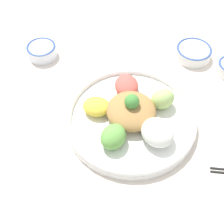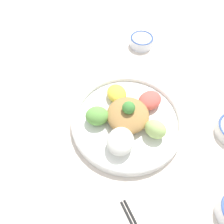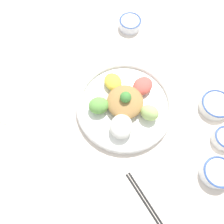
{
  "view_description": "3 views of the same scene",
  "coord_description": "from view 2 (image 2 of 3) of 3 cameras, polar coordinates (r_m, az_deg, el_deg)",
  "views": [
    {
      "loc": [
        -0.38,
        -0.37,
        0.72
      ],
      "look_at": [
        -0.01,
        0.02,
        0.02
      ],
      "focal_mm": 50.0,
      "sensor_mm": 36.0,
      "label": 1
    },
    {
      "loc": [
        0.06,
        -0.4,
        0.63
      ],
      "look_at": [
        -0.03,
        -0.04,
        0.06
      ],
      "focal_mm": 35.0,
      "sensor_mm": 36.0,
      "label": 2
    },
    {
      "loc": [
        0.01,
        -0.36,
        0.78
      ],
      "look_at": [
        -0.02,
        -0.08,
        0.05
      ],
      "focal_mm": 35.0,
      "sensor_mm": 36.0,
      "label": 3
    }
  ],
  "objects": [
    {
      "name": "salad_platter",
      "position": [
        0.71,
        4.01,
        -1.82
      ],
      "size": [
        0.37,
        0.37,
        0.11
      ],
      "color": "white",
      "rests_on": "ground_plane"
    },
    {
      "name": "ground_plane",
      "position": [
        0.75,
        2.99,
        -0.5
      ],
      "size": [
        2.4,
        2.4,
        0.0
      ],
      "primitive_type": "plane",
      "color": "silver"
    },
    {
      "name": "sauce_bowl_dark",
      "position": [
        0.98,
        8.0,
        17.88
      ],
      "size": [
        0.1,
        0.1,
        0.04
      ],
      "color": "white",
      "rests_on": "ground_plane"
    }
  ]
}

